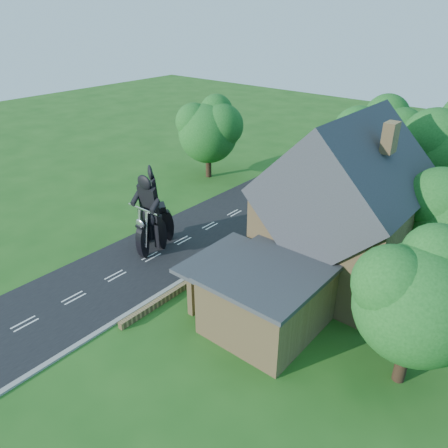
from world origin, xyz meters
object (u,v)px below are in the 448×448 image
Objects in this scene: garden_wall at (247,246)px; annex at (265,297)px; motorcycle_lead at (152,242)px; motorcycle_follow at (158,230)px; house at (342,212)px.

garden_wall is 8.19m from annex.
garden_wall is 6.55m from motorcycle_lead.
annex reaches higher than motorcycle_follow.
house is 7.30m from annex.
motorcycle_follow is (-5.66, -3.11, 0.66)m from garden_wall.
garden_wall is 7.52m from house.
garden_wall is at bearing -116.19° from motorcycle_follow.
house reaches higher than motorcycle_follow.
motorcycle_lead is (-10.87, -5.54, -3.49)m from house.
garden_wall is 11.96× the size of motorcycle_follow.
annex is at bearing -158.42° from motorcycle_follow.
house is at bearing 9.17° from garden_wall.
house is 5.57× the size of motorcycle_follow.
garden_wall is 11.97× the size of motorcycle_lead.
motorcycle_follow is (-0.98, 1.43, 0.00)m from motorcycle_lead.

